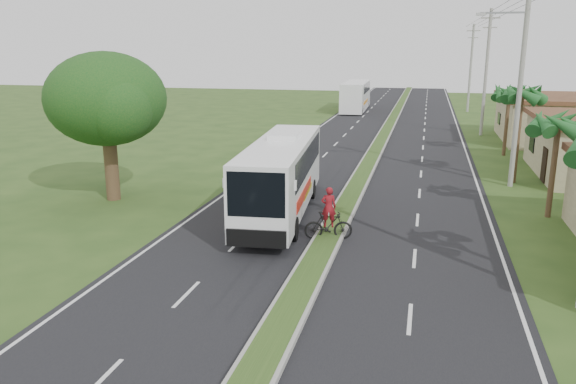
# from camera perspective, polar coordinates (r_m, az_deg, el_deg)

# --- Properties ---
(ground) EXTENTS (180.00, 180.00, 0.00)m
(ground) POSITION_cam_1_polar(r_m,az_deg,el_deg) (17.48, 0.50, -11.55)
(ground) COLOR #2A4519
(ground) RESTS_ON ground
(road_asphalt) EXTENTS (14.00, 160.00, 0.02)m
(road_asphalt) POSITION_cam_1_polar(r_m,az_deg,el_deg) (36.29, 7.83, 2.10)
(road_asphalt) COLOR black
(road_asphalt) RESTS_ON ground
(median_strip) EXTENTS (1.20, 160.00, 0.18)m
(median_strip) POSITION_cam_1_polar(r_m,az_deg,el_deg) (36.28, 7.83, 2.25)
(median_strip) COLOR gray
(median_strip) RESTS_ON ground
(lane_edge_left) EXTENTS (0.12, 160.00, 0.01)m
(lane_edge_left) POSITION_cam_1_polar(r_m,az_deg,el_deg) (37.56, -2.39, 2.63)
(lane_edge_left) COLOR silver
(lane_edge_left) RESTS_ON ground
(lane_edge_right) EXTENTS (0.12, 160.00, 0.01)m
(lane_edge_right) POSITION_cam_1_polar(r_m,az_deg,el_deg) (36.25, 18.41, 1.46)
(lane_edge_right) COLOR silver
(lane_edge_right) RESTS_ON ground
(shop_far) EXTENTS (8.60, 11.60, 3.82)m
(shop_far) POSITION_cam_1_polar(r_m,az_deg,el_deg) (52.65, 25.33, 6.78)
(shop_far) COLOR #9B9069
(shop_far) RESTS_ON ground
(palm_verge_b) EXTENTS (2.40, 2.40, 5.05)m
(palm_verge_b) POSITION_cam_1_polar(r_m,az_deg,el_deg) (28.10, 25.79, 6.24)
(palm_verge_b) COLOR #473321
(palm_verge_b) RESTS_ON ground
(palm_verge_c) EXTENTS (2.40, 2.40, 5.85)m
(palm_verge_c) POSITION_cam_1_polar(r_m,az_deg,el_deg) (34.78, 22.69, 9.13)
(palm_verge_c) COLOR #473321
(palm_verge_c) RESTS_ON ground
(palm_verge_d) EXTENTS (2.40, 2.40, 5.25)m
(palm_verge_d) POSITION_cam_1_polar(r_m,az_deg,el_deg) (43.78, 21.58, 9.34)
(palm_verge_d) COLOR #473321
(palm_verge_d) RESTS_ON ground
(shade_tree) EXTENTS (6.30, 6.00, 7.54)m
(shade_tree) POSITION_cam_1_polar(r_m,az_deg,el_deg) (29.92, -18.14, 8.66)
(shade_tree) COLOR #473321
(shade_tree) RESTS_ON ground
(utility_pole_b) EXTENTS (3.20, 0.28, 12.00)m
(utility_pole_b) POSITION_cam_1_polar(r_m,az_deg,el_deg) (33.68, 22.56, 10.95)
(utility_pole_b) COLOR gray
(utility_pole_b) RESTS_ON ground
(utility_pole_c) EXTENTS (1.60, 0.28, 11.00)m
(utility_pole_c) POSITION_cam_1_polar(r_m,az_deg,el_deg) (53.56, 19.48, 11.47)
(utility_pole_c) COLOR gray
(utility_pole_c) RESTS_ON ground
(utility_pole_d) EXTENTS (1.60, 0.28, 10.50)m
(utility_pole_d) POSITION_cam_1_polar(r_m,az_deg,el_deg) (73.49, 18.07, 11.96)
(utility_pole_d) COLOR gray
(utility_pole_d) RESTS_ON ground
(coach_bus_main) EXTENTS (3.47, 11.80, 3.76)m
(coach_bus_main) POSITION_cam_1_polar(r_m,az_deg,el_deg) (26.24, -0.64, 2.11)
(coach_bus_main) COLOR white
(coach_bus_main) RESTS_ON ground
(coach_bus_far) EXTENTS (3.03, 12.40, 3.59)m
(coach_bus_far) POSITION_cam_1_polar(r_m,az_deg,el_deg) (72.28, 6.91, 9.83)
(coach_bus_far) COLOR white
(coach_bus_far) RESTS_ON ground
(motorcyclist) EXTENTS (2.04, 1.00, 2.23)m
(motorcyclist) POSITION_cam_1_polar(r_m,az_deg,el_deg) (23.03, 4.13, -2.98)
(motorcyclist) COLOR black
(motorcyclist) RESTS_ON ground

